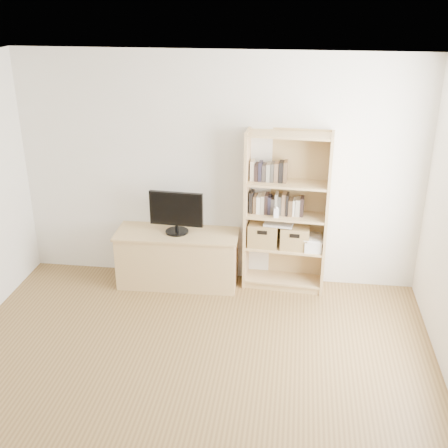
% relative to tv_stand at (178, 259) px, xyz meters
% --- Properties ---
extents(floor, '(4.50, 5.00, 0.01)m').
position_rel_tv_stand_xyz_m(floor, '(0.43, -2.25, -0.31)').
color(floor, brown).
rests_on(floor, ground).
extents(back_wall, '(4.50, 0.02, 2.60)m').
position_rel_tv_stand_xyz_m(back_wall, '(0.43, 0.25, 0.99)').
color(back_wall, silver).
rests_on(back_wall, floor).
extents(ceiling, '(4.50, 5.00, 0.01)m').
position_rel_tv_stand_xyz_m(ceiling, '(0.43, -2.25, 2.29)').
color(ceiling, white).
rests_on(ceiling, back_wall).
extents(tv_stand, '(1.36, 0.54, 0.62)m').
position_rel_tv_stand_xyz_m(tv_stand, '(0.00, 0.00, 0.00)').
color(tv_stand, tan).
rests_on(tv_stand, floor).
extents(bookshelf, '(0.92, 0.38, 1.81)m').
position_rel_tv_stand_xyz_m(bookshelf, '(1.21, 0.09, 0.60)').
color(bookshelf, tan).
rests_on(bookshelf, floor).
extents(television, '(0.60, 0.09, 0.47)m').
position_rel_tv_stand_xyz_m(television, '(0.00, 0.00, 0.57)').
color(television, black).
rests_on(television, tv_stand).
extents(books_row_mid, '(0.83, 0.23, 0.22)m').
position_rel_tv_stand_xyz_m(books_row_mid, '(1.21, 0.11, 0.69)').
color(books_row_mid, black).
rests_on(books_row_mid, bookshelf).
extents(books_row_upper, '(0.42, 0.18, 0.22)m').
position_rel_tv_stand_xyz_m(books_row_upper, '(1.01, 0.12, 1.06)').
color(books_row_upper, black).
rests_on(books_row_upper, bookshelf).
extents(baby_monitor, '(0.06, 0.04, 0.10)m').
position_rel_tv_stand_xyz_m(baby_monitor, '(1.10, -0.00, 0.63)').
color(baby_monitor, white).
rests_on(baby_monitor, bookshelf).
extents(basket_left, '(0.34, 0.29, 0.27)m').
position_rel_tv_stand_xyz_m(basket_left, '(0.97, 0.10, 0.33)').
color(basket_left, olive).
rests_on(basket_left, bookshelf).
extents(basket_right, '(0.32, 0.27, 0.26)m').
position_rel_tv_stand_xyz_m(basket_right, '(1.32, 0.08, 0.32)').
color(basket_right, olive).
rests_on(basket_right, bookshelf).
extents(laptop, '(0.34, 0.26, 0.02)m').
position_rel_tv_stand_xyz_m(laptop, '(1.13, 0.08, 0.47)').
color(laptop, silver).
rests_on(laptop, basket_left).
extents(magazine_stack, '(0.19, 0.27, 0.12)m').
position_rel_tv_stand_xyz_m(magazine_stack, '(1.52, 0.07, 0.26)').
color(magazine_stack, silver).
rests_on(magazine_stack, bookshelf).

